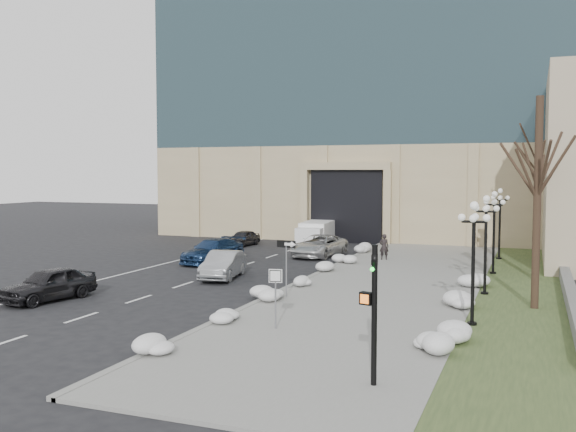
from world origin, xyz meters
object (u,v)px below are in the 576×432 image
Objects in this scene: car_e at (243,238)px; lamppost_a at (473,246)px; traffic_signal at (373,318)px; car_b at (223,265)px; car_c at (213,251)px; car_d at (319,246)px; pedestrian at (384,247)px; car_a at (49,284)px; keep_sign at (275,286)px; box_truck at (316,234)px; lamppost_d at (500,214)px; one_way_sign at (289,251)px; lamppost_b at (486,231)px; lamppost_c at (494,221)px.

lamppost_a is (19.30, -20.95, 2.46)m from car_e.
car_e is 0.92× the size of traffic_signal.
lamppost_a is (13.77, -6.56, 2.33)m from car_b.
car_c reaches higher than car_d.
pedestrian reaches higher than car_b.
keep_sign reaches higher than car_a.
lamppost_a is at bearing -64.16° from box_truck.
keep_sign is 23.78m from lamppost_d.
one_way_sign is 9.30m from lamppost_b.
car_d is 1.37× the size of traffic_signal.
box_truck is at bearing 120.93° from lamppost_a.
one_way_sign is (5.74, -21.05, 1.35)m from box_truck.
keep_sign is (0.32, -19.57, 0.74)m from pedestrian.
traffic_signal is 0.83× the size of lamppost_c.
one_way_sign is 0.57× the size of lamppost_a.
car_a is at bearing -82.89° from car_e.
lamppost_c is at bearing -17.45° from car_e.
lamppost_a is at bearing -6.78° from one_way_sign.
car_c is 1.44× the size of car_e.
one_way_sign reaches higher than pedestrian.
keep_sign is at bearing -64.91° from one_way_sign.
car_a reaches higher than car_d.
lamppost_b is at bearing -90.00° from lamppost_c.
box_truck is 14.72m from lamppost_d.
lamppost_c reaches higher than car_e.
lamppost_a and lamppost_b have the same top height.
keep_sign is (1.61, -5.64, -0.55)m from one_way_sign.
car_c is 9.39m from car_e.
car_c reaches higher than car_e.
keep_sign is at bearing -112.27° from lamppost_c.
one_way_sign is at bearing -115.78° from lamppost_d.
keep_sign is at bearing -106.31° from lamppost_d.
car_b is 19.05m from lamppost_d.
one_way_sign is (5.49, -4.20, 1.50)m from car_b.
lamppost_c is (14.02, -10.40, 2.17)m from box_truck.
car_b is at bearing 38.85° from pedestrian.
box_truck is 27.37m from lamppost_a.
car_c is (-3.40, 5.25, 0.01)m from car_b.
car_a reaches higher than car_b.
car_b is at bearing -94.25° from box_truck.
keep_sign is at bearing -57.53° from car_e.
one_way_sign is at bearing -127.88° from lamppost_c.
keep_sign reaches higher than pedestrian.
pedestrian is 24.91m from traffic_signal.
lamppost_b is at bearing 96.73° from traffic_signal.
car_a is 17.77m from traffic_signal.
car_b is 1.15× the size of traffic_signal.
traffic_signal is (11.89, -14.63, 1.21)m from car_b.
car_c is 20.96m from lamppost_a.
car_e is 27.35m from keep_sign.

